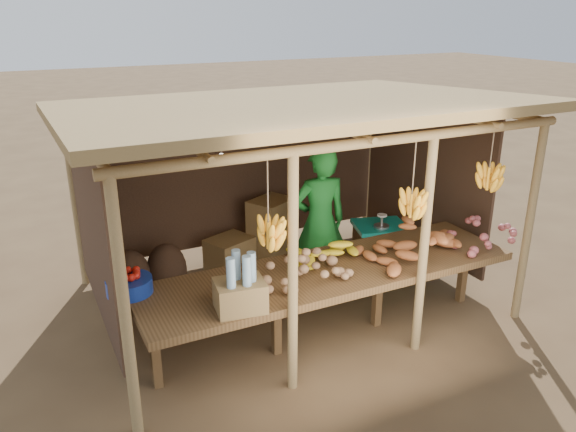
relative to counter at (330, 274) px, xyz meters
name	(u,v)px	position (x,y,z in m)	size (l,w,h in m)	color
ground	(288,298)	(0.00, 0.95, -0.74)	(60.00, 60.00, 0.00)	brown
stall_structure	(296,143)	(0.05, 0.85, 1.17)	(4.70, 3.50, 2.43)	#93774B
counter	(330,274)	(0.00, 0.00, 0.00)	(3.90, 1.05, 0.80)	brown
potato_heap	(301,262)	(-0.37, -0.07, 0.24)	(0.92, 0.55, 0.36)	#97704D
sweet_potato_heap	(419,239)	(0.99, -0.13, 0.24)	(1.15, 0.69, 0.36)	#AC5C2C
onion_heap	(486,227)	(1.90, -0.16, 0.24)	(0.89, 0.54, 0.36)	#B7595A
banana_pile	(328,242)	(0.12, 0.26, 0.24)	(0.67, 0.40, 0.35)	yellow
tomato_basin	(129,284)	(-1.90, 0.38, 0.15)	(0.42, 0.42, 0.22)	navy
bottle_box	(240,288)	(-1.10, -0.35, 0.26)	(0.46, 0.39, 0.53)	olive
vendor	(320,223)	(0.41, 0.95, 0.16)	(0.66, 0.43, 1.80)	#197125
tarp_crate	(379,244)	(1.47, 1.21, -0.42)	(0.79, 0.73, 0.79)	brown
carton_stack	(258,238)	(0.06, 1.96, -0.35)	(1.28, 0.62, 0.88)	olive
burlap_sacks	(149,269)	(-1.42, 1.90, -0.45)	(0.93, 0.49, 0.66)	#432D1F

